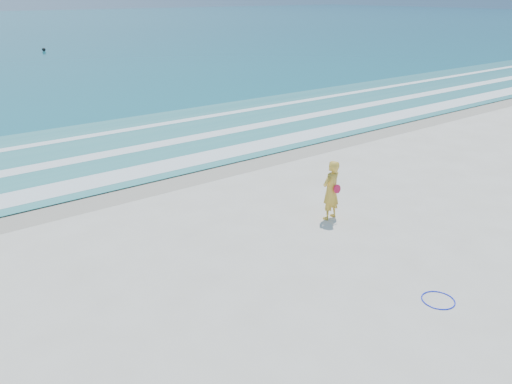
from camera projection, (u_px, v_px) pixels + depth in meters
ground at (354, 279)px, 12.13m from camera, size 400.00×400.00×0.00m
wet_sand at (176, 177)px, 18.80m from camera, size 400.00×2.40×0.00m
shallow at (122, 146)px, 22.49m from camera, size 400.00×10.00×0.01m
foam_near at (160, 167)px, 19.75m from camera, size 400.00×1.40×0.01m
foam_mid at (130, 150)px, 21.90m from camera, size 400.00×0.90×0.01m
foam_far at (102, 134)px, 24.34m from camera, size 400.00×0.60×0.01m
hoop at (438, 300)px, 11.29m from camera, size 0.98×0.98×0.03m
buoy at (44, 50)px, 58.08m from camera, size 0.40×0.40×0.40m
woman at (331, 190)px, 15.06m from camera, size 0.73×0.54×1.86m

